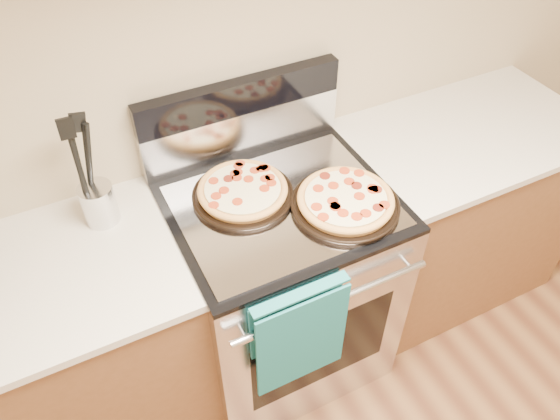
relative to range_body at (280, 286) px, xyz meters
name	(u,v)px	position (x,y,z in m)	size (l,w,h in m)	color
wall_back	(232,41)	(0.00, 0.35, 0.90)	(4.00, 4.00, 0.00)	tan
range_body	(280,286)	(0.00, 0.00, 0.00)	(0.76, 0.68, 0.90)	#B7B7BC
oven_window	(321,351)	(0.00, -0.34, 0.00)	(0.56, 0.01, 0.40)	black
cooktop	(280,203)	(0.00, 0.00, 0.46)	(0.76, 0.68, 0.02)	black
backsplash_lower	(242,131)	(0.00, 0.31, 0.56)	(0.76, 0.06, 0.18)	silver
backsplash_upper	(240,96)	(0.00, 0.31, 0.71)	(0.76, 0.06, 0.12)	black
oven_handle	(333,302)	(0.00, -0.38, 0.35)	(0.03, 0.03, 0.70)	silver
dish_towel	(299,334)	(-0.12, -0.38, 0.25)	(0.32, 0.05, 0.42)	#165C70
foil_sheet	(284,206)	(0.00, -0.03, 0.47)	(0.70, 0.55, 0.01)	gray
cabinet_left	(55,370)	(-0.88, 0.03, -0.01)	(1.00, 0.62, 0.88)	brown
countertop_left	(11,292)	(-0.88, 0.03, 0.45)	(1.02, 0.64, 0.03)	beige
cabinet_right	(448,214)	(0.88, 0.03, -0.01)	(1.00, 0.62, 0.88)	brown
countertop_right	(472,133)	(0.88, 0.03, 0.45)	(1.02, 0.64, 0.03)	beige
pepperoni_pizza_back	(243,192)	(-0.11, 0.07, 0.50)	(0.34, 0.34, 0.05)	#B97F38
pepperoni_pizza_front	(345,201)	(0.18, -0.13, 0.50)	(0.36, 0.36, 0.05)	#B97F38
utensil_crock	(99,204)	(-0.56, 0.19, 0.53)	(0.11, 0.11, 0.14)	silver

